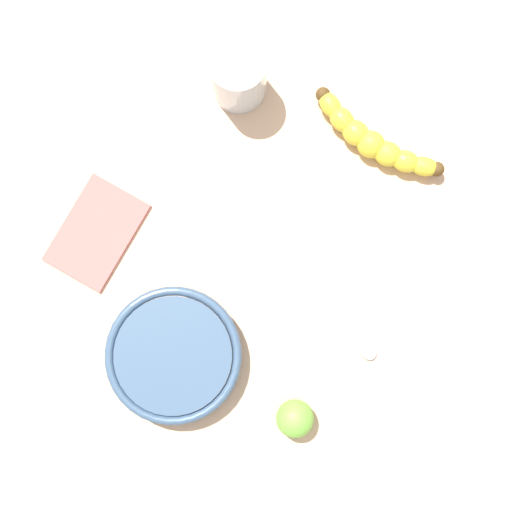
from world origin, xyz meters
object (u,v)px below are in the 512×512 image
object	(u,v)px
ceramic_bowl	(174,355)
lime_fruit	(295,419)
smoothie_glass	(239,76)
teaspoon	(365,343)
banana	(373,141)

from	to	relation	value
ceramic_bowl	lime_fruit	bearing A→B (deg)	-90.63
smoothie_glass	teaspoon	world-z (taller)	smoothie_glass
lime_fruit	ceramic_bowl	bearing A→B (deg)	89.37
ceramic_bowl	teaspoon	xyz separation A→B (cm)	(12.81, -22.17, -2.00)
ceramic_bowl	teaspoon	distance (cm)	25.68
smoothie_glass	ceramic_bowl	world-z (taller)	smoothie_glass
ceramic_bowl	lime_fruit	world-z (taller)	lime_fruit
banana	lime_fruit	size ratio (longest dim) A/B	4.13
smoothie_glass	lime_fruit	world-z (taller)	smoothie_glass
banana	smoothie_glass	size ratio (longest dim) A/B	2.29
banana	ceramic_bowl	distance (cm)	39.67
smoothie_glass	ceramic_bowl	size ratio (longest dim) A/B	0.50
banana	teaspoon	bearing A→B (deg)	-58.68
smoothie_glass	ceramic_bowl	xyz separation A→B (cm)	(-37.08, -9.27, -1.87)
lime_fruit	teaspoon	world-z (taller)	lime_fruit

